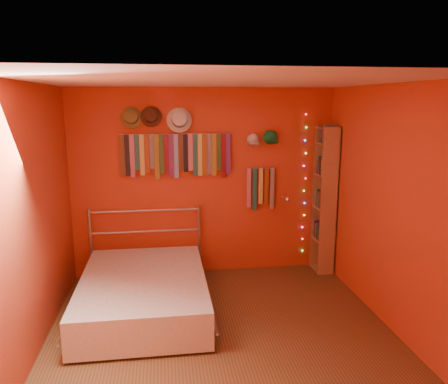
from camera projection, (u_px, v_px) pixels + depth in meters
name	position (u px, v px, depth m)	size (l,w,h in m)	color
ground	(222.00, 335.00, 4.42)	(3.50, 3.50, 0.00)	#55331D
back_wall	(204.00, 183.00, 5.86)	(3.50, 0.02, 2.50)	#B0221C
right_wall	(394.00, 210.00, 4.40)	(0.02, 3.50, 2.50)	#B0221C
left_wall	(29.00, 223.00, 3.92)	(0.02, 3.50, 2.50)	#B0221C
ceiling	(222.00, 81.00, 3.91)	(3.50, 3.50, 0.02)	white
tie_rack	(177.00, 154.00, 5.66)	(1.45, 0.03, 0.59)	#A6A7AB
small_tie_rack	(261.00, 187.00, 5.91)	(0.40, 0.03, 0.58)	#A6A7AB
fedora_olive	(131.00, 117.00, 5.46)	(0.27, 0.15, 0.27)	olive
fedora_brown	(151.00, 116.00, 5.49)	(0.27, 0.15, 0.26)	#432517
fedora_white	(179.00, 120.00, 5.54)	(0.32, 0.18, 0.32)	silver
cap_white	(253.00, 140.00, 5.78)	(0.17, 0.21, 0.17)	silver
cap_green	(270.00, 137.00, 5.80)	(0.19, 0.23, 0.19)	#186C31
fairy_lights	(304.00, 185.00, 6.02)	(0.06, 0.02, 1.94)	#FF3333
reading_lamp	(287.00, 199.00, 5.83)	(0.07, 0.29, 0.09)	#A6A7AB
bookshelf	(328.00, 199.00, 5.92)	(0.25, 0.34, 2.00)	olive
bed	(144.00, 292.00, 4.88)	(1.46, 2.00, 0.97)	#A6A7AB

